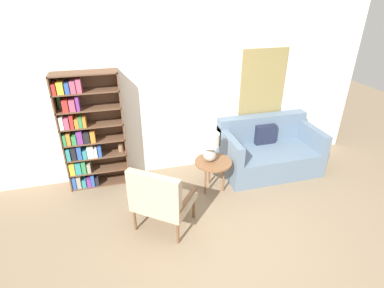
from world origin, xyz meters
The scene contains 7 objects.
ground_plane centered at (0.00, 0.00, 0.00)m, with size 14.00×14.00×0.00m, color #847056.
wall_back centered at (0.03, 2.03, 1.35)m, with size 6.40×0.08×2.70m.
bookshelf centered at (-1.53, 1.84, 0.87)m, with size 0.91×0.30×1.81m.
armchair centered at (-0.66, 0.52, 0.51)m, with size 0.91×0.90×0.92m.
couch centered at (1.40, 1.55, 0.32)m, with size 1.61×0.93×0.88m.
side_table centered at (0.28, 1.19, 0.46)m, with size 0.56×0.56×0.51m.
table_lamp centered at (0.23, 1.23, 0.77)m, with size 0.27×0.27×0.46m.
Camera 1 is at (-1.05, -2.47, 2.82)m, focal length 28.00 mm.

